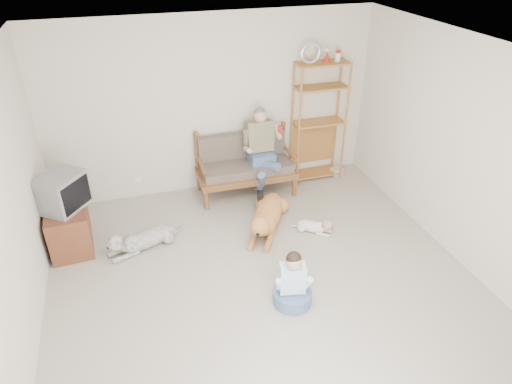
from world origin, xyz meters
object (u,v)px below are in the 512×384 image
object	(u,v)px
loveseat	(245,164)
etagere	(319,121)
tv_stand	(69,226)
golden_retriever	(267,217)

from	to	relation	value
loveseat	etagere	xyz separation A→B (m)	(1.28, 0.14, 0.50)
loveseat	tv_stand	xyz separation A→B (m)	(-2.61, -0.68, -0.19)
loveseat	tv_stand	bearing A→B (deg)	-164.59
tv_stand	golden_retriever	world-z (taller)	tv_stand
loveseat	golden_retriever	distance (m)	1.13
loveseat	tv_stand	distance (m)	2.71
etagere	tv_stand	world-z (taller)	etagere
etagere	tv_stand	size ratio (longest dim) A/B	2.41
tv_stand	golden_retriever	size ratio (longest dim) A/B	0.68
loveseat	golden_retriever	bearing A→B (deg)	-89.20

